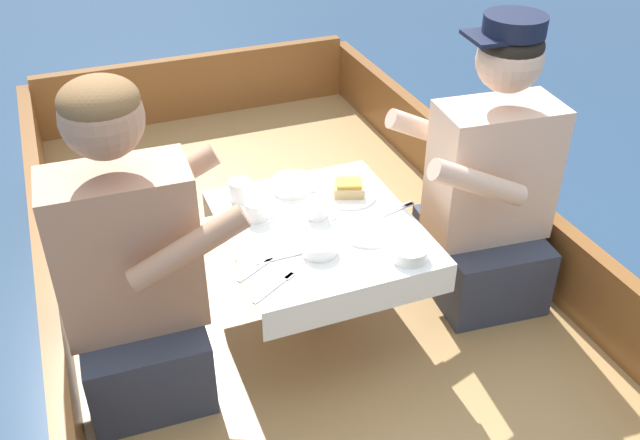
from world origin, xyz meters
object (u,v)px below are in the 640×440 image
object	(u,v)px
person_starboard	(488,191)
coffee_cup_port	(256,210)
coffee_cup_center	(241,190)
person_port	(132,273)
coffee_cup_starboard	(317,208)
sandwich	(348,188)

from	to	relation	value
person_starboard	coffee_cup_port	bearing A→B (deg)	-5.40
coffee_cup_port	coffee_cup_center	size ratio (longest dim) A/B	0.94
person_port	coffee_cup_starboard	bearing A→B (deg)	12.00
coffee_cup_port	person_port	bearing A→B (deg)	-158.47
sandwich	coffee_cup_starboard	bearing A→B (deg)	-151.42
coffee_cup_starboard	coffee_cup_center	distance (m)	0.28
coffee_cup_port	person_starboard	bearing A→B (deg)	-10.91
sandwich	coffee_cup_port	distance (m)	0.33
person_starboard	sandwich	distance (m)	0.48
sandwich	person_starboard	bearing A→B (deg)	-20.83
person_port	person_starboard	world-z (taller)	person_starboard
person_starboard	coffee_cup_starboard	bearing A→B (deg)	-3.07
person_port	coffee_cup_center	xyz separation A→B (m)	(0.41, 0.31, 0.02)
person_starboard	coffee_cup_port	size ratio (longest dim) A/B	10.39
coffee_cup_starboard	sandwich	bearing A→B (deg)	28.58
coffee_cup_starboard	coffee_cup_center	world-z (taller)	coffee_cup_center
person_port	coffee_cup_port	bearing A→B (deg)	23.58
coffee_cup_starboard	coffee_cup_center	size ratio (longest dim) A/B	0.94
coffee_cup_center	coffee_cup_port	bearing A→B (deg)	-84.67
sandwich	coffee_cup_port	size ratio (longest dim) A/B	1.24
person_starboard	person_port	bearing A→B (deg)	6.35
coffee_cup_center	person_port	bearing A→B (deg)	-143.60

